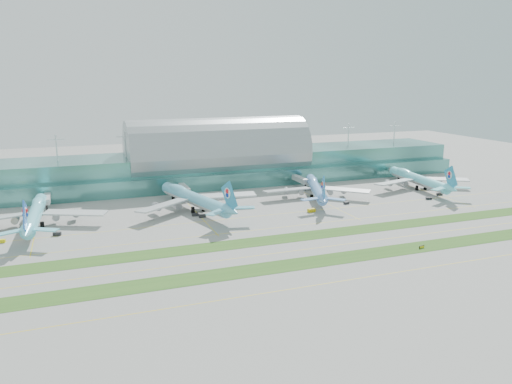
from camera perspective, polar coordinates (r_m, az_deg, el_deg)
name	(u,v)px	position (r m, az deg, el deg)	size (l,w,h in m)	color
ground	(299,238)	(221.72, 4.94, -5.29)	(700.00, 700.00, 0.00)	gray
terminal	(218,161)	(336.06, -4.36, 3.55)	(340.00, 69.10, 36.00)	#3D7A75
grass_strip_near	(329,260)	(198.22, 8.39, -7.65)	(420.00, 12.00, 0.08)	#2D591E
grass_strip_far	(297,237)	(223.42, 4.72, -5.13)	(420.00, 12.00, 0.08)	#2D591E
taxiline_a	(357,279)	(182.24, 11.43, -9.69)	(420.00, 0.35, 0.01)	yellow
taxiline_b	(313,248)	(209.83, 6.56, -6.41)	(420.00, 0.35, 0.01)	yellow
taxiline_c	(283,227)	(237.33, 3.10, -4.02)	(420.00, 0.35, 0.01)	yellow
taxiline_d	(266,215)	(256.84, 1.16, -2.67)	(420.00, 0.35, 0.01)	yellow
airliner_a	(35,213)	(258.89, -23.92, -2.22)	(66.72, 75.73, 20.85)	#6AD7E9
airliner_b	(194,198)	(266.67, -7.13, -0.66)	(68.12, 78.77, 22.05)	#61BAD7
airliner_c	(316,188)	(293.75, 6.85, 0.48)	(59.11, 68.83, 19.64)	#659ADF
airliner_d	(418,179)	(332.53, 18.01, 1.45)	(65.32, 74.52, 20.51)	#69DBE7
gse_a	(1,241)	(241.29, -27.09, -5.02)	(3.07, 1.68, 1.44)	yellow
gse_b	(57,234)	(241.56, -21.78, -4.46)	(3.37, 1.92, 1.56)	black
gse_c	(195,215)	(257.11, -6.97, -2.58)	(3.31, 1.54, 1.42)	black
gse_d	(202,216)	(254.13, -6.15, -2.74)	(3.47, 1.96, 1.50)	black
gse_e	(311,210)	(264.21, 6.36, -2.09)	(4.10, 2.09, 1.81)	#C3A40B
gse_f	(346,203)	(283.44, 10.29, -1.23)	(3.00, 1.71, 1.36)	black
gse_g	(429,198)	(306.01, 19.14, -0.69)	(3.32, 1.62, 1.32)	black
gse_h	(439,194)	(319.21, 20.23, -0.22)	(3.36, 1.72, 1.45)	black
taxiway_sign_east	(422,247)	(219.50, 18.41, -5.97)	(2.79, 0.82, 1.18)	black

